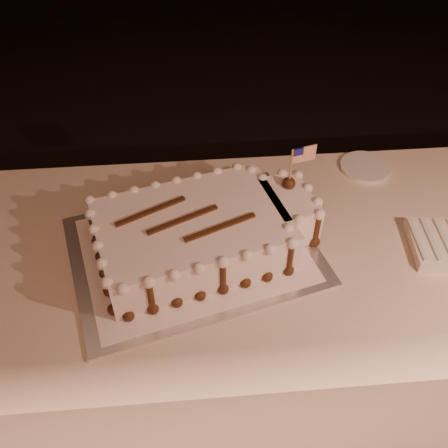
{
  "coord_description": "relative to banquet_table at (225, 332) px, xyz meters",
  "views": [
    {
      "loc": [
        -0.08,
        -0.28,
        1.72
      ],
      "look_at": [
        -0.0,
        0.61,
        0.85
      ],
      "focal_mm": 40.0,
      "sensor_mm": 36.0,
      "label": 1
    }
  ],
  "objects": [
    {
      "name": "side_plate",
      "position": [
        0.46,
        0.31,
        0.38
      ],
      "size": [
        0.15,
        0.15,
        0.01
      ],
      "primitive_type": "cylinder",
      "color": "silver",
      "rests_on": "banquet_table"
    },
    {
      "name": "room_shell",
      "position": [
        0.0,
        -0.6,
        1.02
      ],
      "size": [
        6.1,
        8.1,
        2.9
      ],
      "color": "black",
      "rests_on": "ground"
    },
    {
      "name": "doily",
      "position": [
        -0.08,
        0.01,
        0.38
      ],
      "size": [
        0.64,
        0.55,
        0.0
      ],
      "primitive_type": "cube",
      "rotation": [
        0.0,
        0.0,
        0.26
      ],
      "color": "white",
      "rests_on": "cake_board"
    },
    {
      "name": "banquet_table",
      "position": [
        0.0,
        0.0,
        0.0
      ],
      "size": [
        2.4,
        0.8,
        0.75
      ],
      "primitive_type": "cube",
      "color": "beige",
      "rests_on": "ground"
    },
    {
      "name": "cake_board",
      "position": [
        -0.08,
        0.01,
        0.38
      ],
      "size": [
        0.72,
        0.61,
        0.01
      ],
      "primitive_type": "cube",
      "rotation": [
        0.0,
        0.0,
        0.26
      ],
      "color": "silver",
      "rests_on": "banquet_table"
    },
    {
      "name": "sheet_cake",
      "position": [
        -0.05,
        0.02,
        0.44
      ],
      "size": [
        0.61,
        0.43,
        0.23
      ],
      "color": "white",
      "rests_on": "doily"
    }
  ]
}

